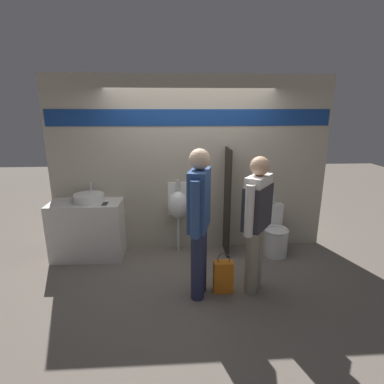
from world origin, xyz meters
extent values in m
plane|color=#70665B|center=(0.00, 0.00, 0.00)|extent=(16.00, 16.00, 0.00)
cube|color=#B2A893|center=(0.00, 0.60, 1.35)|extent=(4.30, 0.06, 2.70)
cube|color=navy|center=(0.00, 0.56, 2.08)|extent=(4.21, 0.01, 0.24)
cube|color=silver|center=(-1.58, 0.31, 0.44)|extent=(1.05, 0.52, 0.88)
cylinder|color=white|center=(-1.53, 0.36, 0.94)|extent=(0.44, 0.44, 0.11)
cylinder|color=silver|center=(-1.53, 0.52, 1.06)|extent=(0.03, 0.03, 0.14)
cube|color=#232328|center=(-1.26, 0.21, 0.88)|extent=(0.07, 0.14, 0.01)
cube|color=#28231E|center=(0.55, 0.35, 0.83)|extent=(0.03, 0.44, 1.65)
cylinder|color=silver|center=(-0.20, 0.43, 0.29)|extent=(0.04, 0.04, 0.58)
ellipsoid|color=white|center=(-0.20, 0.43, 0.77)|extent=(0.33, 0.25, 0.43)
cube|color=white|center=(-0.20, 0.56, 0.84)|extent=(0.31, 0.02, 0.53)
cylinder|color=silver|center=(-0.20, 0.52, 1.07)|extent=(0.06, 0.06, 0.16)
cylinder|color=white|center=(1.30, 0.20, 0.20)|extent=(0.37, 0.37, 0.40)
torus|color=white|center=(1.30, 0.20, 0.41)|extent=(0.39, 0.39, 0.04)
cube|color=white|center=(1.30, 0.48, 0.58)|extent=(0.33, 0.16, 0.35)
cylinder|color=silver|center=(1.30, 0.46, 0.83)|extent=(0.06, 0.06, 0.14)
cylinder|color=gray|center=(0.67, -0.76, 0.41)|extent=(0.15, 0.15, 0.82)
cylinder|color=gray|center=(0.77, -0.63, 0.41)|extent=(0.15, 0.15, 0.82)
cube|color=silver|center=(0.72, -0.69, 1.15)|extent=(0.41, 0.46, 0.65)
cube|color=#2D2D33|center=(0.72, -0.69, 1.09)|extent=(0.44, 0.49, 0.52)
cylinder|color=silver|center=(0.57, -0.89, 1.11)|extent=(0.10, 0.10, 0.60)
cylinder|color=silver|center=(0.86, -0.49, 1.11)|extent=(0.10, 0.10, 0.60)
sphere|color=tan|center=(0.72, -0.69, 1.58)|extent=(0.22, 0.22, 0.22)
cylinder|color=#282D4C|center=(0.01, -0.83, 0.43)|extent=(0.16, 0.16, 0.87)
cylinder|color=#282D4C|center=(0.05, -0.67, 0.43)|extent=(0.16, 0.16, 0.87)
cube|color=#2D4C84|center=(0.03, -0.75, 1.21)|extent=(0.31, 0.49, 0.69)
cylinder|color=#2D4C84|center=(-0.04, -1.00, 1.18)|extent=(0.11, 0.11, 0.63)
cylinder|color=#2D4C84|center=(0.09, -0.50, 1.18)|extent=(0.11, 0.11, 0.63)
sphere|color=beige|center=(0.03, -0.75, 1.68)|extent=(0.24, 0.24, 0.24)
cube|color=orange|center=(0.34, -0.72, 0.20)|extent=(0.24, 0.13, 0.40)
torus|color=#4C4742|center=(0.34, -0.72, 0.44)|extent=(0.16, 0.01, 0.16)
camera|label=1|loc=(-0.24, -3.98, 2.20)|focal=28.00mm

